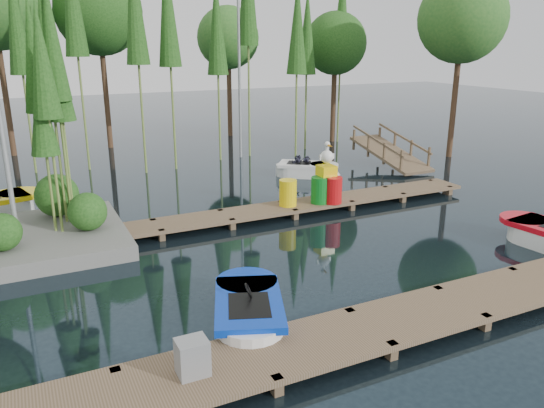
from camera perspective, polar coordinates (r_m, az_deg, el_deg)
name	(u,v)px	position (r m, az deg, el deg)	size (l,w,h in m)	color
ground_plane	(263,254)	(13.39, -0.99, -5.35)	(90.00, 90.00, 0.00)	#1A2932
near_dock	(370,329)	(9.80, 10.47, -13.04)	(18.00, 1.50, 0.50)	brown
far_dock	(258,212)	(15.84, -1.54, -0.87)	(15.00, 1.20, 0.50)	brown
tree_screen	(93,13)	(22.08, -18.69, 18.86)	(34.42, 18.53, 10.31)	#49301F
lamp_rear	(239,62)	(24.07, -3.55, 15.03)	(0.30, 0.30, 7.25)	gray
ramp	(390,153)	(23.16, 12.58, 5.42)	(1.50, 3.94, 1.49)	brown
boat_blue	(249,313)	(10.08, -2.51, -11.67)	(2.10, 2.96, 0.91)	white
boat_white_far	(305,169)	(21.04, 3.53, 3.73)	(2.65, 2.36, 1.17)	white
utility_cabinet	(192,357)	(8.34, -8.56, -15.98)	(0.47, 0.39, 0.57)	gray
yellow_barrel	(288,193)	(16.12, 1.72, 1.22)	(0.54, 0.54, 0.81)	yellow
drum_cluster	(328,184)	(16.59, 5.99, 2.14)	(1.10, 1.01, 1.90)	#0C6C1C
seagull_post	(332,181)	(16.84, 6.52, 2.45)	(0.54, 0.29, 0.87)	gray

